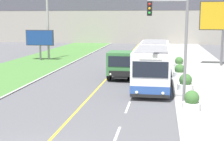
# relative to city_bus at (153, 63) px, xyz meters

# --- Properties ---
(city_bus) EXTENTS (2.64, 12.57, 3.06)m
(city_bus) POSITION_rel_city_bus_xyz_m (0.00, 0.00, 0.00)
(city_bus) COLOR white
(city_bus) RESTS_ON ground_plane
(dump_truck) EXTENTS (2.48, 6.75, 2.40)m
(dump_truck) POSITION_rel_city_bus_xyz_m (-2.53, 1.21, -0.36)
(dump_truck) COLOR black
(dump_truck) RESTS_ON ground_plane
(car_distant) EXTENTS (1.80, 4.30, 1.45)m
(car_distant) POSITION_rel_city_bus_xyz_m (0.16, 15.10, -0.87)
(car_distant) COLOR black
(car_distant) RESTS_ON ground_plane
(utility_pole_far) EXTENTS (1.80, 0.28, 8.85)m
(utility_pole_far) POSITION_rel_city_bus_xyz_m (-13.33, 11.90, 2.92)
(utility_pole_far) COLOR #9E9E99
(utility_pole_far) RESTS_ON ground_plane
(traffic_light_mast) EXTENTS (2.28, 0.32, 6.48)m
(traffic_light_mast) POSITION_rel_city_bus_xyz_m (1.39, -7.26, 2.54)
(traffic_light_mast) COLOR slate
(traffic_light_mast) RESTS_ON ground_plane
(billboard_large) EXTENTS (4.97, 0.24, 6.87)m
(billboard_large) POSITION_rel_city_bus_xyz_m (6.99, 9.53, 3.59)
(billboard_large) COLOR #59595B
(billboard_large) RESTS_ON ground_plane
(billboard_small) EXTENTS (3.49, 0.24, 3.71)m
(billboard_small) POSITION_rel_city_bus_xyz_m (-14.05, 10.91, 1.08)
(billboard_small) COLOR #59595B
(billboard_small) RESTS_ON ground_plane
(planter_round_near) EXTENTS (1.01, 1.01, 1.13)m
(planter_round_near) POSITION_rel_city_bus_xyz_m (2.38, -7.90, -0.98)
(planter_round_near) COLOR silver
(planter_round_near) RESTS_ON sidewalk_right
(planter_round_second) EXTENTS (1.11, 1.11, 1.18)m
(planter_round_second) POSITION_rel_city_bus_xyz_m (2.39, -2.88, -0.96)
(planter_round_second) COLOR silver
(planter_round_second) RESTS_ON sidewalk_right
(planter_round_third) EXTENTS (1.05, 1.05, 1.13)m
(planter_round_third) POSITION_rel_city_bus_xyz_m (2.22, 2.13, -0.99)
(planter_round_third) COLOR silver
(planter_round_third) RESTS_ON sidewalk_right
(planter_round_far) EXTENTS (1.04, 1.04, 1.15)m
(planter_round_far) POSITION_rel_city_bus_xyz_m (2.42, 7.15, -0.98)
(planter_round_far) COLOR silver
(planter_round_far) RESTS_ON sidewalk_right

